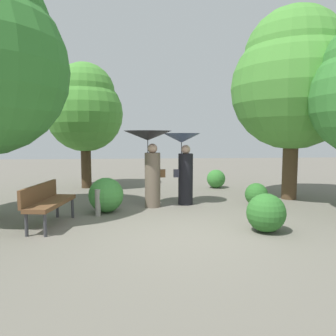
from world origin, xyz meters
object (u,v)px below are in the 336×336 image
Objects in this scene: park_bench at (47,200)px; person_right at (183,157)px; tree_near_left at (85,107)px; person_left at (150,153)px; path_marker_post at (98,203)px; tree_near_right at (293,78)px.

person_right is at bearing -50.76° from park_bench.
person_right reaches higher than park_bench.
park_bench is 5.25m from tree_near_left.
person_left is at bearing 96.69° from person_right.
person_left is 0.45× the size of tree_near_left.
path_marker_post is at bearing -77.38° from tree_near_left.
tree_near_left is (-2.09, 3.22, 1.39)m from person_left.
person_left reaches higher than park_bench.
tree_near_right is 8.79× the size of path_marker_post.
tree_near_right is (3.10, 0.47, 2.11)m from person_right.
person_right is 3.09× the size of path_marker_post.
person_left is 4.50m from tree_near_right.
tree_near_right is (3.98, 0.69, 1.99)m from person_left.
person_left is at bearing 34.34° from path_marker_post.
tree_near_right is at bearing -61.31° from park_bench.
person_right is 1.19× the size of park_bench.
person_right is at bearing -83.31° from person_left.
park_bench is 0.37× the size of tree_near_left.
person_right is (0.87, 0.22, -0.12)m from person_left.
park_bench is at bearing -159.84° from tree_near_right.
person_left is at bearing -45.03° from park_bench.
tree_near_right is at bearing 16.22° from path_marker_post.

